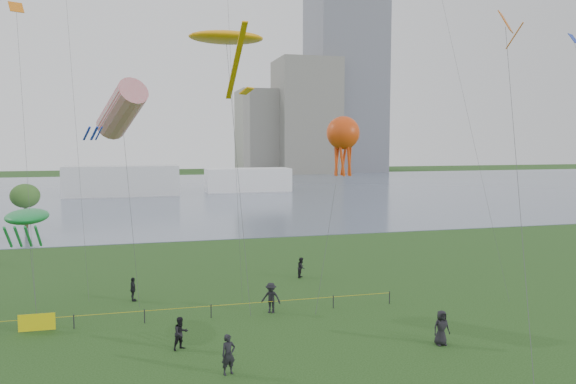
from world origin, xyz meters
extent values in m
cube|color=slate|center=(0.00, 100.00, 0.02)|extent=(400.00, 120.00, 0.08)
cube|color=slate|center=(62.00, 168.00, 60.00)|extent=(24.00, 24.00, 120.00)
cube|color=slate|center=(46.00, 162.00, 19.00)|extent=(20.00, 20.00, 38.00)
cube|color=gray|center=(32.00, 168.00, 14.00)|extent=(16.00, 18.00, 28.00)
cube|color=silver|center=(-12.00, 95.00, 3.00)|extent=(22.00, 8.00, 6.00)
cube|color=white|center=(14.00, 98.00, 2.50)|extent=(18.00, 7.00, 5.00)
cylinder|color=#352918|center=(-22.35, 54.70, 1.26)|extent=(0.44, 0.44, 2.51)
ellipsoid|color=#3D6929|center=(-22.35, 54.70, 4.07)|extent=(3.57, 3.57, 3.01)
cylinder|color=black|center=(-12.17, 12.89, 0.42)|extent=(0.07, 0.07, 0.85)
cylinder|color=black|center=(-8.17, 12.89, 0.42)|extent=(0.07, 0.07, 0.85)
cylinder|color=black|center=(-4.17, 12.89, 0.42)|extent=(0.07, 0.07, 0.85)
cylinder|color=black|center=(-0.17, 12.89, 0.42)|extent=(0.07, 0.07, 0.85)
cylinder|color=black|center=(3.83, 12.89, 0.42)|extent=(0.07, 0.07, 0.85)
cylinder|color=black|center=(7.83, 12.89, 0.42)|extent=(0.07, 0.07, 0.85)
cylinder|color=gold|center=(-4.17, 12.89, 0.75)|extent=(24.00, 0.03, 0.03)
cube|color=yellow|center=(-14.17, 12.89, 0.55)|extent=(2.00, 0.04, 1.00)
imported|color=black|center=(-6.35, 7.99, 0.87)|extent=(1.06, 0.99, 1.75)
imported|color=black|center=(-0.35, 12.96, 0.97)|extent=(1.45, 1.25, 1.95)
imported|color=black|center=(-8.90, 17.90, 0.82)|extent=(0.55, 1.02, 1.64)
imported|color=black|center=(7.25, 5.14, 0.94)|extent=(0.93, 0.61, 1.89)
imported|color=black|center=(-4.40, 4.24, 0.96)|extent=(0.80, 0.64, 1.91)
imported|color=black|center=(4.08, 21.38, 0.81)|extent=(0.94, 1.00, 1.63)
cylinder|color=#3F3F42|center=(-1.86, 16.36, 9.20)|extent=(0.27, 7.59, 18.41)
ellipsoid|color=#FEA20D|center=(-1.99, 20.14, 18.40)|extent=(5.45, 3.40, 0.85)
cube|color=#FEA20D|center=(-1.99, 15.94, 16.00)|extent=(0.36, 6.98, 4.09)
cube|color=#FEA20D|center=(-1.99, 12.14, 13.90)|extent=(0.95, 0.95, 0.42)
cylinder|color=#3F3F42|center=(-8.91, 17.17, 6.50)|extent=(0.87, 1.54, 13.01)
cylinder|color=red|center=(-9.33, 17.93, 13.01)|extent=(3.89, 5.29, 3.99)
cylinder|color=#1B2FC2|center=(-10.73, 16.73, 11.41)|extent=(0.60, 1.13, 0.88)
cylinder|color=#1B2FC2|center=(-11.01, 17.11, 11.41)|extent=(0.60, 1.13, 0.88)
cylinder|color=#1B2FC2|center=(-11.46, 16.96, 11.41)|extent=(0.60, 1.13, 0.88)
cylinder|color=#1B2FC2|center=(-11.46, 16.49, 11.41)|extent=(0.60, 1.13, 0.88)
cylinder|color=#1B2FC2|center=(-11.01, 16.35, 11.41)|extent=(0.60, 1.13, 0.88)
cylinder|color=#3F3F42|center=(-14.62, 14.76, 3.15)|extent=(0.82, 2.59, 6.31)
ellipsoid|color=#178338|center=(-15.02, 16.04, 6.31)|extent=(2.48, 4.46, 0.87)
cylinder|color=#178338|center=(-15.82, 14.44, 5.31)|extent=(0.16, 1.79, 1.54)
cylinder|color=#178338|center=(-15.27, 14.44, 5.31)|extent=(0.16, 1.79, 1.54)
cylinder|color=#178338|center=(-14.72, 14.44, 5.31)|extent=(0.16, 1.79, 1.54)
cylinder|color=#178338|center=(-14.17, 14.44, 5.31)|extent=(0.16, 1.79, 1.54)
cylinder|color=#3F3F42|center=(3.66, 13.23, 5.74)|extent=(2.74, 2.64, 11.48)
sphere|color=#E14210|center=(5.01, 14.54, 11.47)|extent=(2.23, 2.23, 2.23)
cylinder|color=#E14210|center=(5.51, 14.54, 9.87)|extent=(0.18, 0.54, 2.60)
cylinder|color=#E14210|center=(5.26, 14.97, 9.87)|extent=(0.49, 0.36, 2.61)
cylinder|color=#E14210|center=(4.76, 14.97, 9.87)|extent=(0.49, 0.36, 2.61)
cylinder|color=#E14210|center=(4.51, 14.54, 9.87)|extent=(0.18, 0.54, 2.60)
cylinder|color=#E14210|center=(4.76, 14.10, 9.87)|extent=(0.49, 0.36, 2.61)
cylinder|color=#E14210|center=(5.26, 14.10, 9.87)|extent=(0.49, 0.36, 2.61)
cylinder|color=#3F3F42|center=(10.33, 3.39, 9.11)|extent=(6.80, 12.42, 18.23)
cube|color=orange|center=(13.72, 9.59, 18.22)|extent=(1.54, 1.54, 1.25)
cylinder|color=orange|center=(13.72, 8.69, 17.22)|extent=(0.08, 1.58, 1.35)
cube|color=#1933B2|center=(22.80, 14.24, 18.42)|extent=(0.97, 0.68, 0.76)
cube|color=orange|center=(-16.09, 21.04, 19.93)|extent=(1.01, 0.76, 0.76)
camera|label=1|loc=(-8.13, -21.12, 10.95)|focal=35.00mm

